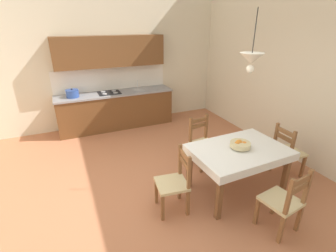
{
  "coord_description": "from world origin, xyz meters",
  "views": [
    {
      "loc": [
        -1.13,
        -3.0,
        2.52
      ],
      "look_at": [
        0.26,
        0.16,
        1.04
      ],
      "focal_mm": 26.38,
      "sensor_mm": 36.0,
      "label": 1
    }
  ],
  "objects_px": {
    "dining_table": "(238,155)",
    "dining_chair_window_side": "(287,152)",
    "dining_chair_kitchen_side": "(203,143)",
    "kitchen_cabinetry": "(115,94)",
    "fruit_bowl": "(240,145)",
    "dining_chair_camera_side": "(284,202)",
    "pendant_lamp": "(251,59)",
    "dining_chair_tv_side": "(175,183)"
  },
  "relations": [
    {
      "from": "kitchen_cabinetry",
      "to": "dining_chair_window_side",
      "type": "height_order",
      "value": "kitchen_cabinetry"
    },
    {
      "from": "kitchen_cabinetry",
      "to": "dining_chair_tv_side",
      "type": "distance_m",
      "value": 3.37
    },
    {
      "from": "dining_chair_kitchen_side",
      "to": "pendant_lamp",
      "type": "bearing_deg",
      "value": -80.48
    },
    {
      "from": "kitchen_cabinetry",
      "to": "dining_chair_window_side",
      "type": "relative_size",
      "value": 3.01
    },
    {
      "from": "dining_chair_window_side",
      "to": "dining_chair_camera_side",
      "type": "bearing_deg",
      "value": -139.42
    },
    {
      "from": "dining_chair_window_side",
      "to": "kitchen_cabinetry",
      "type": "bearing_deg",
      "value": 123.32
    },
    {
      "from": "dining_table",
      "to": "dining_chair_window_side",
      "type": "distance_m",
      "value": 1.09
    },
    {
      "from": "kitchen_cabinetry",
      "to": "dining_chair_tv_side",
      "type": "bearing_deg",
      "value": -88.93
    },
    {
      "from": "fruit_bowl",
      "to": "dining_chair_kitchen_side",
      "type": "bearing_deg",
      "value": 95.82
    },
    {
      "from": "dining_chair_camera_side",
      "to": "dining_chair_window_side",
      "type": "relative_size",
      "value": 1.0
    },
    {
      "from": "dining_chair_camera_side",
      "to": "dining_chair_tv_side",
      "type": "height_order",
      "value": "same"
    },
    {
      "from": "dining_table",
      "to": "dining_chair_kitchen_side",
      "type": "distance_m",
      "value": 0.92
    },
    {
      "from": "pendant_lamp",
      "to": "dining_table",
      "type": "bearing_deg",
      "value": -136.13
    },
    {
      "from": "dining_table",
      "to": "dining_chair_camera_side",
      "type": "bearing_deg",
      "value": -89.31
    },
    {
      "from": "fruit_bowl",
      "to": "dining_chair_tv_side",
      "type": "bearing_deg",
      "value": 179.89
    },
    {
      "from": "dining_chair_tv_side",
      "to": "dining_chair_kitchen_side",
      "type": "distance_m",
      "value": 1.32
    },
    {
      "from": "dining_table",
      "to": "dining_chair_window_side",
      "type": "bearing_deg",
      "value": 0.63
    },
    {
      "from": "dining_table",
      "to": "dining_chair_tv_side",
      "type": "height_order",
      "value": "dining_chair_tv_side"
    },
    {
      "from": "kitchen_cabinetry",
      "to": "fruit_bowl",
      "type": "height_order",
      "value": "kitchen_cabinetry"
    },
    {
      "from": "dining_table",
      "to": "pendant_lamp",
      "type": "height_order",
      "value": "pendant_lamp"
    },
    {
      "from": "dining_chair_tv_side",
      "to": "fruit_bowl",
      "type": "bearing_deg",
      "value": -0.11
    },
    {
      "from": "dining_table",
      "to": "pendant_lamp",
      "type": "relative_size",
      "value": 1.8
    },
    {
      "from": "dining_chair_camera_side",
      "to": "dining_chair_kitchen_side",
      "type": "xyz_separation_m",
      "value": [
        -0.09,
        1.79,
        0.0
      ]
    },
    {
      "from": "kitchen_cabinetry",
      "to": "pendant_lamp",
      "type": "relative_size",
      "value": 3.48
    },
    {
      "from": "dining_table",
      "to": "dining_chair_tv_side",
      "type": "xyz_separation_m",
      "value": [
        -1.06,
        0.01,
        -0.19
      ]
    },
    {
      "from": "dining_chair_window_side",
      "to": "pendant_lamp",
      "type": "distance_m",
      "value": 1.9
    },
    {
      "from": "dining_chair_window_side",
      "to": "pendant_lamp",
      "type": "relative_size",
      "value": 1.16
    },
    {
      "from": "kitchen_cabinetry",
      "to": "dining_chair_camera_side",
      "type": "height_order",
      "value": "kitchen_cabinetry"
    },
    {
      "from": "fruit_bowl",
      "to": "dining_table",
      "type": "bearing_deg",
      "value": -147.71
    },
    {
      "from": "dining_chair_tv_side",
      "to": "pendant_lamp",
      "type": "distance_m",
      "value": 1.96
    },
    {
      "from": "dining_chair_camera_side",
      "to": "pendant_lamp",
      "type": "distance_m",
      "value": 1.87
    },
    {
      "from": "dining_chair_tv_side",
      "to": "dining_chair_kitchen_side",
      "type": "height_order",
      "value": "same"
    },
    {
      "from": "dining_table",
      "to": "fruit_bowl",
      "type": "relative_size",
      "value": 4.83
    },
    {
      "from": "dining_table",
      "to": "dining_chair_window_side",
      "type": "relative_size",
      "value": 1.56
    },
    {
      "from": "dining_chair_window_side",
      "to": "fruit_bowl",
      "type": "height_order",
      "value": "dining_chair_window_side"
    },
    {
      "from": "dining_chair_camera_side",
      "to": "pendant_lamp",
      "type": "relative_size",
      "value": 1.16
    },
    {
      "from": "dining_table",
      "to": "dining_chair_camera_side",
      "type": "height_order",
      "value": "dining_chair_camera_side"
    },
    {
      "from": "kitchen_cabinetry",
      "to": "pendant_lamp",
      "type": "height_order",
      "value": "pendant_lamp"
    },
    {
      "from": "dining_table",
      "to": "dining_chair_tv_side",
      "type": "distance_m",
      "value": 1.08
    },
    {
      "from": "kitchen_cabinetry",
      "to": "dining_chair_kitchen_side",
      "type": "distance_m",
      "value": 2.71
    },
    {
      "from": "kitchen_cabinetry",
      "to": "dining_chair_tv_side",
      "type": "xyz_separation_m",
      "value": [
        0.06,
        -3.35,
        -0.41
      ]
    },
    {
      "from": "dining_chair_kitchen_side",
      "to": "fruit_bowl",
      "type": "distance_m",
      "value": 0.97
    }
  ]
}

